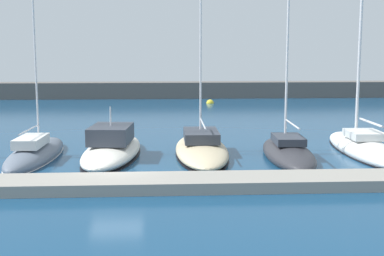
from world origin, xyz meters
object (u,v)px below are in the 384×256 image
(sailboat_sand_sixth, at_px, (201,148))
(sailboat_charcoal_seventh, at_px, (288,152))
(motorboat_ivory_fifth, at_px, (112,149))
(sailboat_slate_fourth, at_px, (36,153))
(mooring_buoy_yellow, at_px, (210,103))
(sailboat_white_eighth, at_px, (363,145))

(sailboat_sand_sixth, xyz_separation_m, sailboat_charcoal_seventh, (4.76, -1.33, 0.01))
(motorboat_ivory_fifth, relative_size, sailboat_charcoal_seventh, 0.55)
(sailboat_slate_fourth, relative_size, sailboat_sand_sixth, 1.27)
(motorboat_ivory_fifth, relative_size, sailboat_sand_sixth, 0.65)
(motorboat_ivory_fifth, xyz_separation_m, sailboat_charcoal_seventh, (9.85, -0.84, -0.12))
(motorboat_ivory_fifth, relative_size, mooring_buoy_yellow, 11.40)
(motorboat_ivory_fifth, bearing_deg, sailboat_slate_fourth, 96.23)
(sailboat_sand_sixth, bearing_deg, sailboat_slate_fourth, 94.22)
(sailboat_white_eighth, bearing_deg, sailboat_charcoal_seventh, 106.23)
(sailboat_sand_sixth, xyz_separation_m, mooring_buoy_yellow, (3.31, 29.80, -0.36))
(sailboat_charcoal_seventh, xyz_separation_m, mooring_buoy_yellow, (-1.45, 31.14, -0.38))
(sailboat_charcoal_seventh, height_order, mooring_buoy_yellow, sailboat_charcoal_seventh)
(sailboat_slate_fourth, height_order, sailboat_white_eighth, sailboat_white_eighth)
(sailboat_sand_sixth, distance_m, mooring_buoy_yellow, 29.99)
(sailboat_slate_fourth, relative_size, motorboat_ivory_fifth, 1.97)
(motorboat_ivory_fifth, height_order, sailboat_sand_sixth, sailboat_sand_sixth)
(sailboat_charcoal_seventh, relative_size, mooring_buoy_yellow, 20.64)
(sailboat_charcoal_seventh, bearing_deg, mooring_buoy_yellow, 5.56)
(sailboat_charcoal_seventh, xyz_separation_m, sailboat_white_eighth, (4.80, 1.25, 0.07))
(sailboat_slate_fourth, distance_m, sailboat_white_eighth, 18.92)
(sailboat_slate_fourth, xyz_separation_m, mooring_buoy_yellow, (12.66, 30.36, -0.32))
(sailboat_sand_sixth, bearing_deg, motorboat_ivory_fifth, 96.34)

